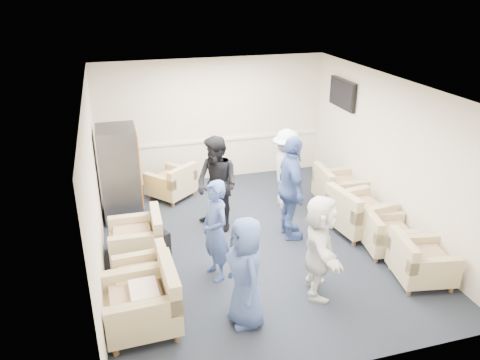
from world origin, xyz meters
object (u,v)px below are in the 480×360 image
object	(u,v)px
person_front_left	(246,272)
person_back_left	(217,184)
armchair_left_near	(146,304)
person_front_right	(320,246)
vending_machine	(120,173)
armchair_right_near	(419,262)
person_back_right	(286,169)
armchair_right_far	(336,189)
armchair_left_far	(140,239)
armchair_right_midfar	(357,214)
armchair_right_midnear	(385,236)
armchair_corner	(173,184)
armchair_left_mid	(146,279)
person_mid_left	(215,231)
person_mid_right	(291,189)

from	to	relation	value
person_front_left	person_back_left	size ratio (longest dim) A/B	0.88
armchair_left_near	person_front_right	world-z (taller)	person_front_right
vending_machine	armchair_right_near	bearing A→B (deg)	-39.36
person_back_right	armchair_right_far	bearing A→B (deg)	-95.97
vending_machine	armchair_left_far	bearing A→B (deg)	-83.61
armchair_right_midfar	vending_machine	bearing A→B (deg)	57.29
armchair_right_midnear	armchair_corner	bearing A→B (deg)	54.39
armchair_left_mid	armchair_right_midfar	bearing A→B (deg)	99.92
armchair_right_far	armchair_corner	size ratio (longest dim) A/B	0.80
armchair_right_midfar	person_back_right	size ratio (longest dim) A/B	0.65
armchair_left_near	armchair_right_midnear	xyz separation A→B (m)	(3.97, 0.79, -0.07)
armchair_right_midfar	person_back_right	distance (m)	1.64
armchair_left_near	vending_machine	size ratio (longest dim) A/B	0.54
armchair_left_near	armchair_right_midfar	distance (m)	4.12
armchair_right_midfar	vending_machine	world-z (taller)	vending_machine
armchair_right_far	person_front_right	xyz separation A→B (m)	(-1.58, -2.56, 0.43)
person_back_right	person_front_right	xyz separation A→B (m)	(-0.57, -2.76, -0.03)
armchair_left_near	armchair_corner	distance (m)	3.95
vending_machine	person_mid_left	distance (m)	2.72
armchair_left_near	person_front_left	size ratio (longest dim) A/B	0.63
person_front_left	vending_machine	bearing A→B (deg)	-162.40
person_mid_right	armchair_right_near	bearing A→B (deg)	-137.60
armchair_corner	person_back_left	distance (m)	1.71
armchair_right_midnear	person_mid_right	xyz separation A→B (m)	(-1.33, 0.91, 0.62)
armchair_right_midnear	armchair_right_far	distance (m)	1.86
armchair_right_midnear	person_front_right	xyz separation A→B (m)	(-1.54, -0.70, 0.47)
armchair_right_midfar	armchair_right_far	distance (m)	1.15
vending_machine	armchair_corner	bearing A→B (deg)	27.76
armchair_right_midfar	person_back_left	size ratio (longest dim) A/B	0.59
armchair_right_midnear	armchair_right_midfar	world-z (taller)	armchair_right_midfar
armchair_corner	person_mid_right	size ratio (longest dim) A/B	0.61
armchair_left_mid	person_back_right	distance (m)	3.71
person_mid_left	person_back_right	size ratio (longest dim) A/B	0.99
person_mid_left	person_back_right	bearing A→B (deg)	121.80
person_mid_right	person_front_right	world-z (taller)	person_mid_right
person_back_left	armchair_right_midfar	bearing A→B (deg)	36.88
armchair_right_midnear	armchair_right_far	world-z (taller)	armchair_right_far
armchair_right_far	person_back_right	distance (m)	1.12
armchair_left_near	armchair_right_near	world-z (taller)	armchair_left_near
armchair_left_far	person_mid_left	xyz separation A→B (m)	(1.07, -0.84, 0.45)
armchair_right_near	armchair_corner	world-z (taller)	armchair_right_near
armchair_left_near	armchair_left_far	size ratio (longest dim) A/B	1.12
armchair_right_midfar	armchair_right_far	world-z (taller)	armchair_right_midfar
armchair_left_mid	vending_machine	bearing A→B (deg)	-179.27
armchair_right_near	armchair_right_far	bearing A→B (deg)	9.44
armchair_right_near	person_front_left	distance (m)	2.77
person_back_left	person_front_left	bearing A→B (deg)	-38.79
armchair_right_midfar	armchair_right_midnear	bearing A→B (deg)	-177.71
armchair_right_near	armchair_right_midfar	distance (m)	1.59
person_front_left	person_mid_right	size ratio (longest dim) A/B	0.82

